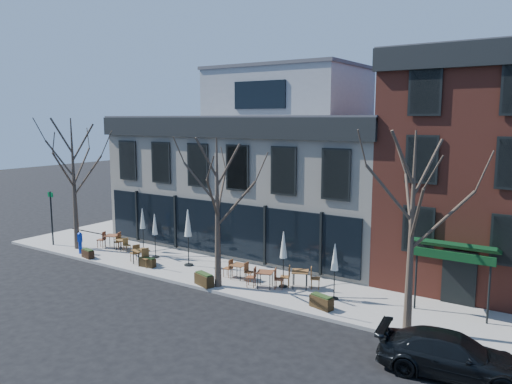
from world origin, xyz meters
The scene contains 26 objects.
ground centered at (0.00, 0.00, 0.00)m, with size 120.00×120.00×0.00m, color black.
sidewalk_front centered at (3.25, -2.15, 0.07)m, with size 33.50×4.70×0.15m, color gray.
sidewalk_side centered at (-11.25, 6.00, 0.07)m, with size 4.50×12.00×0.15m, color gray.
corner_building centered at (0.07, 5.07, 4.72)m, with size 18.39×10.39×11.10m.
red_brick_building centered at (13.00, 4.98, 5.64)m, with size 8.20×11.78×11.18m.
tree_corner centered at (-8.49, -3.20, 4.25)m, with size 3.93×3.98×7.92m.
tree_mid centered at (3.01, -3.90, 3.79)m, with size 3.50×3.55×7.04m.
tree_right centered at (12.01, -3.90, 4.02)m, with size 3.72×3.77×7.48m.
sign_pole centered at (-10.50, -3.50, 2.07)m, with size 0.50×0.10×3.40m.
parked_sedan centered at (14.11, -6.16, 0.67)m, with size 1.88×4.63×1.34m, color black.
call_box centered at (-7.33, -3.85, 0.84)m, with size 0.26×0.26×1.31m.
cafe_set_0 centered at (-6.79, -1.96, 0.66)m, with size 1.91×1.17×0.99m.
cafe_set_1 centered at (-5.89, -1.96, 0.57)m, with size 1.58×0.73×0.81m.
cafe_set_2 centered at (-2.72, -3.41, 0.66)m, with size 1.93×0.95×0.99m.
cafe_set_3 centered at (3.18, -2.49, 0.61)m, with size 1.73×0.72×0.90m.
cafe_set_4 centered at (4.98, -2.86, 0.64)m, with size 1.85×1.06×0.95m.
cafe_set_5 centered at (6.36, -1.96, 0.67)m, with size 1.93×1.23×1.01m.
umbrella_0 centered at (-4.72, -1.32, 1.97)m, with size 0.41×0.41×2.58m.
umbrella_1 centered at (-3.05, -1.98, 1.94)m, with size 0.40×0.40×2.53m.
umbrella_2 centered at (-0.41, -2.13, 2.33)m, with size 0.49×0.49×3.08m.
umbrella_3 centered at (5.64, -2.29, 2.05)m, with size 0.43×0.43×2.69m.
umbrella_4 centered at (8.32, -2.42, 1.92)m, with size 0.40×0.40×2.50m.
planter_0 centered at (-6.21, -4.20, 0.40)m, with size 0.95×0.53×0.50m.
planter_1 centered at (-2.09, -3.55, 0.40)m, with size 0.95×0.47×0.51m.
planter_2 centered at (2.38, -4.20, 0.45)m, with size 1.17×0.74×0.61m.
planter_3 centered at (8.34, -3.70, 0.44)m, with size 1.10×0.66×0.58m.
Camera 1 is at (17.15, -21.87, 8.06)m, focal length 35.00 mm.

